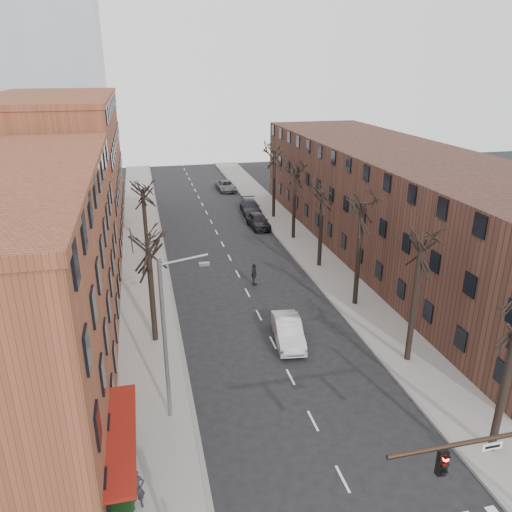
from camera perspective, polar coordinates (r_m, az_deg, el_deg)
sidewalk_left at (r=49.96m, az=-12.73°, el=0.33°), size 4.00×90.00×0.15m
sidewalk_right at (r=52.37m, az=5.01°, el=1.76°), size 4.00×90.00×0.15m
building_left_far at (r=57.42m, az=-21.59°, el=9.26°), size 12.00×28.00×14.00m
building_right at (r=49.68m, az=15.85°, el=5.90°), size 12.00×50.00×10.00m
awning_left at (r=24.97m, az=-14.51°, el=-23.78°), size 1.20×7.00×0.15m
hedge at (r=23.81m, az=-14.95°, el=-24.36°), size 0.80×6.00×1.00m
tree_right_a at (r=28.07m, az=25.23°, el=-19.49°), size 5.20×5.20×10.00m
tree_right_b at (r=33.26m, az=16.84°, el=-11.38°), size 5.20×5.20×10.80m
tree_right_c at (r=39.39m, az=11.20°, el=-5.47°), size 5.20×5.20×11.60m
tree_right_d at (r=46.11m, az=7.21°, el=-1.18°), size 5.20×5.20×10.00m
tree_right_e at (r=53.18m, az=4.26°, el=2.00°), size 5.20×5.20×10.80m
tree_right_f at (r=60.48m, az=2.01°, el=4.42°), size 5.20×5.20×11.60m
tree_left_a at (r=34.55m, az=-11.38°, el=-9.52°), size 5.20×5.20×9.50m
tree_left_b at (r=49.05m, az=-12.23°, el=-0.12°), size 5.20×5.20×9.50m
streetlight at (r=25.12m, az=-10.05°, el=-8.68°), size 2.45×0.22×9.03m
silver_sedan at (r=33.49m, az=3.69°, el=-8.56°), size 2.33×5.08×1.62m
parked_car_near at (r=56.40m, az=0.26°, el=4.08°), size 2.20×5.00×1.67m
parked_car_mid at (r=62.09m, az=-0.65°, el=5.64°), size 2.61×5.59×1.58m
parked_car_far at (r=73.61m, az=-3.45°, el=8.01°), size 2.55×5.26×1.44m
pedestrian_a at (r=23.06m, az=-13.49°, el=-24.48°), size 0.77×0.59×1.89m
pedestrian_crossing at (r=41.51m, az=-0.22°, el=-2.14°), size 0.82×1.23×1.95m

